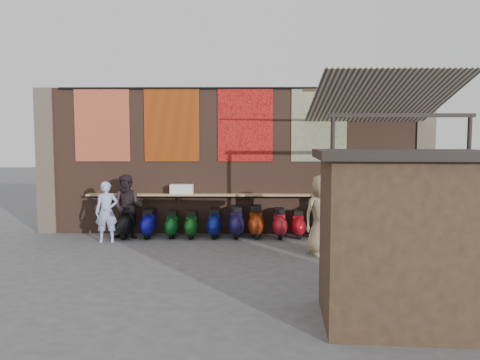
# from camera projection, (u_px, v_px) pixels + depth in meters

# --- Properties ---
(ground) EXTENTS (70.00, 70.00, 0.00)m
(ground) POSITION_uv_depth(u_px,v_px,m) (232.00, 256.00, 10.45)
(ground) COLOR #474749
(ground) RESTS_ON ground
(brick_wall) EXTENTS (10.00, 0.40, 4.00)m
(brick_wall) POSITION_uv_depth(u_px,v_px,m) (234.00, 161.00, 12.97)
(brick_wall) COLOR brown
(brick_wall) RESTS_ON ground
(pier_left) EXTENTS (0.50, 0.50, 4.00)m
(pier_left) POSITION_uv_depth(u_px,v_px,m) (48.00, 161.00, 13.03)
(pier_left) COLOR #4C4238
(pier_left) RESTS_ON ground
(pier_right) EXTENTS (0.50, 0.50, 4.00)m
(pier_right) POSITION_uv_depth(u_px,v_px,m) (422.00, 161.00, 12.91)
(pier_right) COLOR #4C4238
(pier_right) RESTS_ON ground
(eating_counter) EXTENTS (8.00, 0.32, 0.05)m
(eating_counter) POSITION_uv_depth(u_px,v_px,m) (234.00, 195.00, 12.68)
(eating_counter) COLOR #9E7A51
(eating_counter) RESTS_ON brick_wall
(shelf_box) EXTENTS (0.62, 0.27, 0.26)m
(shelf_box) POSITION_uv_depth(u_px,v_px,m) (182.00, 189.00, 12.65)
(shelf_box) COLOR white
(shelf_box) RESTS_ON eating_counter
(tapestry_redgold) EXTENTS (1.50, 0.02, 2.00)m
(tapestry_redgold) POSITION_uv_depth(u_px,v_px,m) (102.00, 125.00, 12.71)
(tapestry_redgold) COLOR maroon
(tapestry_redgold) RESTS_ON brick_wall
(tapestry_sun) EXTENTS (1.50, 0.02, 2.00)m
(tapestry_sun) POSITION_uv_depth(u_px,v_px,m) (172.00, 125.00, 12.69)
(tapestry_sun) COLOR #EA540D
(tapestry_sun) RESTS_ON brick_wall
(tapestry_orange) EXTENTS (1.50, 0.02, 2.00)m
(tapestry_orange) POSITION_uv_depth(u_px,v_px,m) (245.00, 125.00, 12.67)
(tapestry_orange) COLOR red
(tapestry_orange) RESTS_ON brick_wall
(tapestry_multi) EXTENTS (1.50, 0.02, 2.00)m
(tapestry_multi) POSITION_uv_depth(u_px,v_px,m) (319.00, 125.00, 12.64)
(tapestry_multi) COLOR #295196
(tapestry_multi) RESTS_ON brick_wall
(hang_rail) EXTENTS (9.50, 0.06, 0.06)m
(hang_rail) POSITION_uv_depth(u_px,v_px,m) (234.00, 88.00, 12.58)
(hang_rail) COLOR black
(hang_rail) RESTS_ON brick_wall
(scooter_stool_0) EXTENTS (0.39, 0.88, 0.83)m
(scooter_stool_0) POSITION_uv_depth(u_px,v_px,m) (127.00, 222.00, 12.39)
(scooter_stool_0) COLOR black
(scooter_stool_0) RESTS_ON ground
(scooter_stool_1) EXTENTS (0.35, 0.79, 0.75)m
(scooter_stool_1) POSITION_uv_depth(u_px,v_px,m) (149.00, 223.00, 12.43)
(scooter_stool_1) COLOR #0E0E9C
(scooter_stool_1) RESTS_ON ground
(scooter_stool_2) EXTENTS (0.33, 0.73, 0.70)m
(scooter_stool_2) POSITION_uv_depth(u_px,v_px,m) (173.00, 224.00, 12.43)
(scooter_stool_2) COLOR #0B511C
(scooter_stool_2) RESTS_ON ground
(scooter_stool_3) EXTENTS (0.33, 0.74, 0.70)m
(scooter_stool_3) POSITION_uv_depth(u_px,v_px,m) (192.00, 224.00, 12.39)
(scooter_stool_3) COLOR #105216
(scooter_stool_3) RESTS_ON ground
(scooter_stool_4) EXTENTS (0.36, 0.79, 0.75)m
(scooter_stool_4) POSITION_uv_depth(u_px,v_px,m) (215.00, 223.00, 12.44)
(scooter_stool_4) COLOR navy
(scooter_stool_4) RESTS_ON ground
(scooter_stool_5) EXTENTS (0.39, 0.86, 0.82)m
(scooter_stool_5) POSITION_uv_depth(u_px,v_px,m) (236.00, 222.00, 12.44)
(scooter_stool_5) COLOR #171243
(scooter_stool_5) RESTS_ON ground
(scooter_stool_6) EXTENTS (0.39, 0.88, 0.83)m
(scooter_stool_6) POSITION_uv_depth(u_px,v_px,m) (256.00, 222.00, 12.44)
(scooter_stool_6) COLOR maroon
(scooter_stool_6) RESTS_ON ground
(scooter_stool_7) EXTENTS (0.36, 0.81, 0.77)m
(scooter_stool_7) POSITION_uv_depth(u_px,v_px,m) (279.00, 223.00, 12.38)
(scooter_stool_7) COLOR maroon
(scooter_stool_7) RESTS_ON ground
(scooter_stool_8) EXTENTS (0.34, 0.75, 0.71)m
(scooter_stool_8) POSITION_uv_depth(u_px,v_px,m) (298.00, 224.00, 12.42)
(scooter_stool_8) COLOR #A90D17
(scooter_stool_8) RESTS_ON ground
(scooter_stool_9) EXTENTS (0.38, 0.84, 0.80)m
(scooter_stool_9) POSITION_uv_depth(u_px,v_px,m) (319.00, 222.00, 12.41)
(scooter_stool_9) COLOR #1B6E5F
(scooter_stool_9) RESTS_ON ground
(diner_left) EXTENTS (0.62, 0.46, 1.54)m
(diner_left) POSITION_uv_depth(u_px,v_px,m) (107.00, 212.00, 11.81)
(diner_left) COLOR #96A5DA
(diner_left) RESTS_ON ground
(diner_right) EXTENTS (0.85, 0.68, 1.68)m
(diner_right) POSITION_uv_depth(u_px,v_px,m) (128.00, 207.00, 12.22)
(diner_right) COLOR black
(diner_right) RESTS_ON ground
(shopper_navy) EXTENTS (0.99, 0.72, 1.56)m
(shopper_navy) POSITION_uv_depth(u_px,v_px,m) (367.00, 216.00, 11.11)
(shopper_navy) COLOR #1C1530
(shopper_navy) RESTS_ON ground
(shopper_grey) EXTENTS (1.02, 0.63, 1.52)m
(shopper_grey) POSITION_uv_depth(u_px,v_px,m) (429.00, 220.00, 10.58)
(shopper_grey) COLOR #535358
(shopper_grey) RESTS_ON ground
(shopper_tan) EXTENTS (1.03, 0.85, 1.81)m
(shopper_tan) POSITION_uv_depth(u_px,v_px,m) (322.00, 215.00, 10.45)
(shopper_tan) COLOR #8E775A
(shopper_tan) RESTS_ON ground
(market_stall) EXTENTS (2.25, 1.76, 2.31)m
(market_stall) POSITION_uv_depth(u_px,v_px,m) (402.00, 242.00, 6.50)
(market_stall) COLOR black
(market_stall) RESTS_ON ground
(stall_roof) EXTENTS (2.52, 2.02, 0.12)m
(stall_roof) POSITION_uv_depth(u_px,v_px,m) (404.00, 154.00, 6.40)
(stall_roof) COLOR black
(stall_roof) RESTS_ON market_stall
(stall_sign) EXTENTS (1.20, 0.13, 0.50)m
(stall_sign) POSITION_uv_depth(u_px,v_px,m) (389.00, 198.00, 7.28)
(stall_sign) COLOR gold
(stall_sign) RESTS_ON market_stall
(stall_shelf) EXTENTS (1.77, 0.23, 0.06)m
(stall_shelf) POSITION_uv_depth(u_px,v_px,m) (388.00, 250.00, 7.35)
(stall_shelf) COLOR #473321
(stall_shelf) RESTS_ON market_stall
(awning_canvas) EXTENTS (3.20, 3.28, 0.97)m
(awning_canvas) POSITION_uv_depth(u_px,v_px,m) (381.00, 99.00, 11.01)
(awning_canvas) COLOR beige
(awning_canvas) RESTS_ON brick_wall
(awning_ledger) EXTENTS (3.30, 0.08, 0.12)m
(awning_ledger) POSITION_uv_depth(u_px,v_px,m) (364.00, 89.00, 12.56)
(awning_ledger) COLOR #33261C
(awning_ledger) RESTS_ON brick_wall
(awning_header) EXTENTS (3.00, 0.08, 0.08)m
(awning_header) POSITION_uv_depth(u_px,v_px,m) (402.00, 115.00, 9.55)
(awning_header) COLOR black
(awning_header) RESTS_ON awning_post_left
(awning_post_left) EXTENTS (0.09, 0.09, 3.10)m
(awning_post_left) POSITION_uv_depth(u_px,v_px,m) (332.00, 190.00, 9.70)
(awning_post_left) COLOR black
(awning_post_left) RESTS_ON ground
(awning_post_right) EXTENTS (0.09, 0.09, 3.10)m
(awning_post_right) POSITION_uv_depth(u_px,v_px,m) (467.00, 190.00, 9.67)
(awning_post_right) COLOR black
(awning_post_right) RESTS_ON ground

